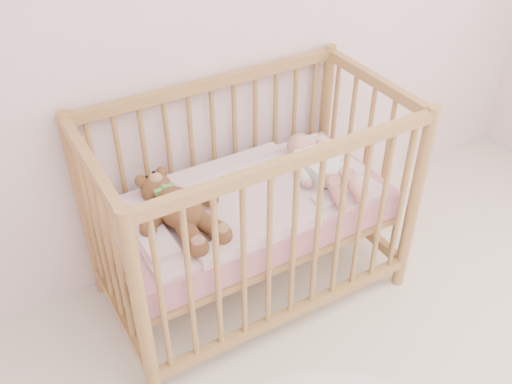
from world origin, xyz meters
TOP-DOWN VIEW (x-y plane):
  - crib at (-0.10, 1.60)m, footprint 1.36×0.76m
  - mattress at (-0.10, 1.60)m, footprint 1.22×0.62m
  - blanket at (-0.10, 1.60)m, footprint 1.10×0.58m
  - baby at (0.24, 1.58)m, footprint 0.30×0.57m
  - teddy_bear at (-0.44, 1.58)m, footprint 0.46×0.60m

SIDE VIEW (x-z plane):
  - mattress at x=-0.10m, z-range 0.42..0.55m
  - crib at x=-0.10m, z-range 0.00..1.00m
  - blanket at x=-0.10m, z-range 0.53..0.59m
  - baby at x=0.24m, z-range 0.57..0.70m
  - teddy_bear at x=-0.44m, z-range 0.57..0.72m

